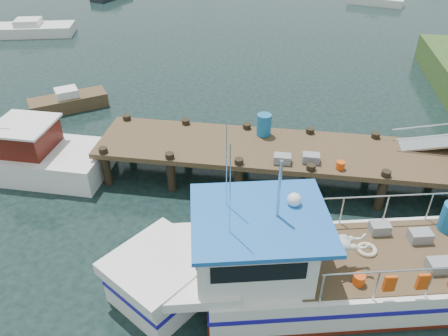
# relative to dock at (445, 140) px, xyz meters

# --- Properties ---
(ground_plane) EXTENTS (160.00, 160.00, 0.00)m
(ground_plane) POSITION_rel_dock_xyz_m (-6.51, -0.01, -2.24)
(ground_plane) COLOR black
(dock) EXTENTS (16.60, 3.00, 4.78)m
(dock) POSITION_rel_dock_xyz_m (0.00, 0.00, 0.00)
(dock) COLOR #4A3723
(dock) RESTS_ON ground
(lobster_boat) EXTENTS (11.01, 5.16, 5.28)m
(lobster_boat) POSITION_rel_dock_xyz_m (-4.83, -5.45, -1.28)
(lobster_boat) COLOR silver
(lobster_boat) RESTS_ON ground
(work_boat) EXTENTS (8.44, 2.70, 4.45)m
(work_boat) POSITION_rel_dock_xyz_m (-16.17, -0.92, -1.54)
(work_boat) COLOR silver
(work_boat) RESTS_ON ground
(moored_rowboat) EXTENTS (3.75, 3.20, 1.08)m
(moored_rowboat) POSITION_rel_dock_xyz_m (-16.32, 4.53, -1.84)
(moored_rowboat) COLOR #4A3723
(moored_rowboat) RESTS_ON ground
(moored_a) EXTENTS (6.56, 3.54, 1.15)m
(moored_a) POSITION_rel_dock_xyz_m (-24.51, 15.62, -1.82)
(moored_a) COLOR silver
(moored_a) RESTS_ON ground
(moored_b) EXTENTS (5.06, 2.82, 1.06)m
(moored_b) POSITION_rel_dock_xyz_m (1.80, 28.64, -1.85)
(moored_b) COLOR silver
(moored_b) RESTS_ON ground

